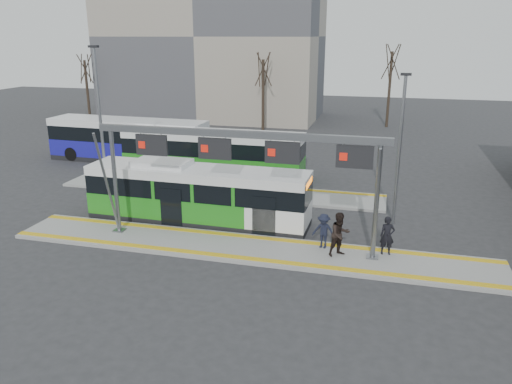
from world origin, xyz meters
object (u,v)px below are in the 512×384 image
at_px(hero_bus, 197,195).
at_px(passenger_a, 387,236).
at_px(passenger_c, 323,231).
at_px(gantry, 240,155).
at_px(passenger_b, 340,234).

height_order(hero_bus, passenger_a, hero_bus).
bearing_deg(passenger_c, hero_bus, 174.51).
bearing_deg(hero_bus, gantry, -39.27).
xyz_separation_m(gantry, passenger_a, (6.40, 0.57, -3.30)).
bearing_deg(passenger_b, passenger_a, -20.53).
relative_size(gantry, hero_bus, 1.14).
distance_m(gantry, hero_bus, 4.92).
relative_size(passenger_b, passenger_c, 1.22).
relative_size(hero_bus, passenger_c, 7.19).
bearing_deg(passenger_c, passenger_a, 11.70).
xyz_separation_m(gantry, passenger_b, (4.43, -0.08, -3.18)).
distance_m(passenger_a, passenger_b, 2.07).
xyz_separation_m(passenger_b, passenger_c, (-0.77, 0.63, -0.17)).
height_order(gantry, passenger_c, gantry).
bearing_deg(gantry, hero_bus, 139.87).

